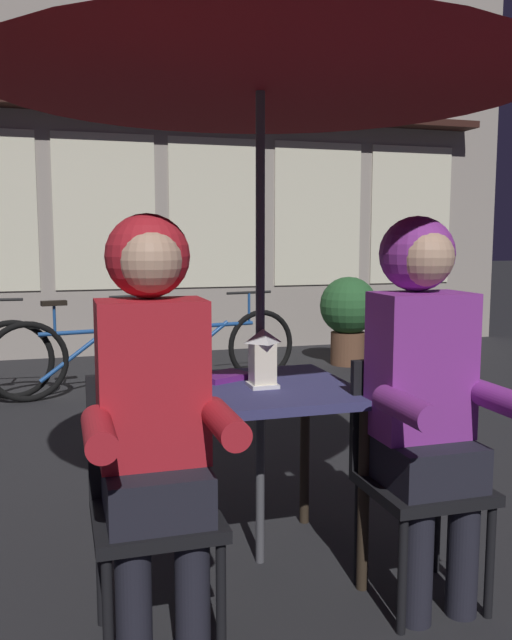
% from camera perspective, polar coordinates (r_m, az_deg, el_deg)
% --- Properties ---
extents(ground_plane, '(60.00, 60.00, 0.00)m').
position_cam_1_polar(ground_plane, '(2.91, 0.34, -19.99)').
color(ground_plane, '#232326').
extents(cafe_table, '(0.72, 0.72, 0.74)m').
position_cam_1_polar(cafe_table, '(2.68, 0.36, -7.74)').
color(cafe_table, navy).
rests_on(cafe_table, ground_plane).
extents(patio_umbrella, '(2.10, 2.10, 2.31)m').
position_cam_1_polar(patio_umbrella, '(2.69, 0.38, 22.94)').
color(patio_umbrella, '#4C4C51').
rests_on(patio_umbrella, ground_plane).
extents(lantern, '(0.11, 0.11, 0.23)m').
position_cam_1_polar(lantern, '(2.60, 0.59, -3.15)').
color(lantern, white).
rests_on(lantern, cafe_table).
extents(chair_left, '(0.40, 0.40, 0.87)m').
position_cam_1_polar(chair_left, '(2.28, -8.81, -14.42)').
color(chair_left, black).
rests_on(chair_left, ground_plane).
extents(chair_right, '(0.40, 0.40, 0.87)m').
position_cam_1_polar(chair_right, '(2.58, 13.32, -11.97)').
color(chair_right, black).
rests_on(chair_right, ground_plane).
extents(person_left_hooded, '(0.45, 0.56, 1.40)m').
position_cam_1_polar(person_left_hooded, '(2.12, -8.78, -5.98)').
color(person_left_hooded, black).
rests_on(person_left_hooded, ground_plane).
extents(person_right_hooded, '(0.45, 0.56, 1.40)m').
position_cam_1_polar(person_right_hooded, '(2.44, 14.23, -4.40)').
color(person_right_hooded, black).
rests_on(person_right_hooded, ground_plane).
extents(shopfront_building, '(10.00, 0.93, 6.20)m').
position_cam_1_polar(shopfront_building, '(8.08, -13.27, 19.51)').
color(shopfront_building, '#9E9389').
rests_on(shopfront_building, ground_plane).
extents(bicycle_third, '(1.66, 0.33, 0.84)m').
position_cam_1_polar(bicycle_third, '(5.74, -13.99, -2.92)').
color(bicycle_third, black).
rests_on(bicycle_third, ground_plane).
extents(bicycle_fourth, '(1.66, 0.33, 0.84)m').
position_cam_1_polar(bicycle_fourth, '(5.97, -3.99, -2.35)').
color(bicycle_fourth, black).
rests_on(bicycle_fourth, ground_plane).
extents(book, '(0.24, 0.21, 0.02)m').
position_cam_1_polar(book, '(2.76, -2.81, -4.85)').
color(book, '#661E7A').
rests_on(book, cafe_table).
extents(potted_plant, '(0.60, 0.60, 0.92)m').
position_cam_1_polar(potted_plant, '(6.98, 7.92, 0.61)').
color(potted_plant, brown).
rests_on(potted_plant, ground_plane).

